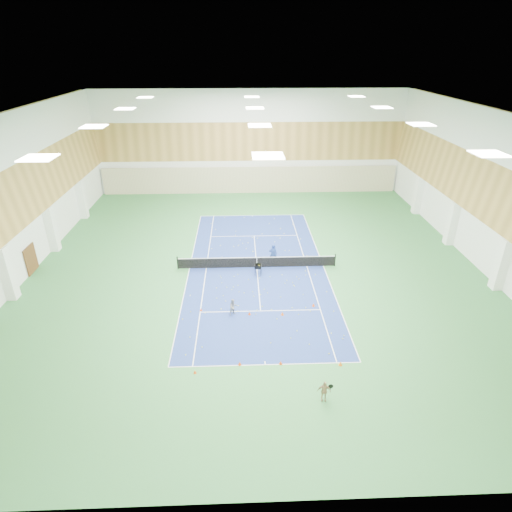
{
  "coord_description": "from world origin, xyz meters",
  "views": [
    {
      "loc": [
        -1.26,
        -30.87,
        16.31
      ],
      "look_at": [
        -0.14,
        -1.93,
        2.0
      ],
      "focal_mm": 30.0,
      "sensor_mm": 36.0,
      "label": 1
    }
  ],
  "objects_px": {
    "tennis_net": "(257,261)",
    "child_apron": "(324,391)",
    "coach": "(273,254)",
    "ball_cart": "(258,270)",
    "child_court": "(233,307)"
  },
  "relations": [
    {
      "from": "tennis_net",
      "to": "coach",
      "type": "height_order",
      "value": "coach"
    },
    {
      "from": "child_apron",
      "to": "tennis_net",
      "type": "bearing_deg",
      "value": 104.39
    },
    {
      "from": "child_court",
      "to": "child_apron",
      "type": "distance_m",
      "value": 9.21
    },
    {
      "from": "ball_cart",
      "to": "child_apron",
      "type": "bearing_deg",
      "value": -70.93
    },
    {
      "from": "tennis_net",
      "to": "child_court",
      "type": "distance_m",
      "value": 6.96
    },
    {
      "from": "tennis_net",
      "to": "child_apron",
      "type": "relative_size",
      "value": 10.76
    },
    {
      "from": "child_court",
      "to": "ball_cart",
      "type": "relative_size",
      "value": 1.29
    },
    {
      "from": "tennis_net",
      "to": "coach",
      "type": "bearing_deg",
      "value": 23.79
    },
    {
      "from": "coach",
      "to": "child_court",
      "type": "height_order",
      "value": "coach"
    },
    {
      "from": "ball_cart",
      "to": "child_court",
      "type": "bearing_deg",
      "value": -101.68
    },
    {
      "from": "coach",
      "to": "ball_cart",
      "type": "bearing_deg",
      "value": 54.78
    },
    {
      "from": "tennis_net",
      "to": "child_apron",
      "type": "height_order",
      "value": "child_apron"
    },
    {
      "from": "ball_cart",
      "to": "coach",
      "type": "bearing_deg",
      "value": 61.93
    },
    {
      "from": "child_court",
      "to": "child_apron",
      "type": "xyz_separation_m",
      "value": [
        4.66,
        -7.95,
        0.01
      ]
    },
    {
      "from": "child_court",
      "to": "coach",
      "type": "bearing_deg",
      "value": 37.25
    }
  ]
}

